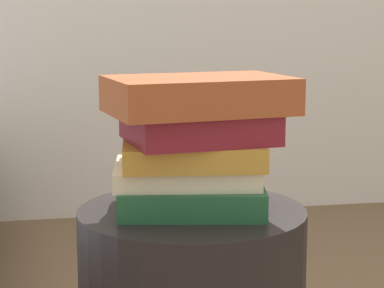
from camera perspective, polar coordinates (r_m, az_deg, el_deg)
The scene contains 5 objects.
book_forest at distance 1.22m, azimuth -0.20°, elevation -4.13°, with size 0.24×0.18×0.04m, color #1E512D.
book_cream at distance 1.22m, azimuth -0.46°, elevation -2.27°, with size 0.24×0.17×0.03m, color beige.
book_ochre at distance 1.21m, azimuth 0.14°, elevation -0.74°, with size 0.23×0.17×0.04m, color #B7842D.
book_maroon at distance 1.20m, azimuth 0.52°, elevation 1.35°, with size 0.23×0.18×0.05m, color maroon.
book_rust at distance 1.19m, azimuth 0.54°, elevation 3.84°, with size 0.29×0.19×0.06m, color #994723.
Camera 1 is at (-0.22, -1.17, 0.87)m, focal length 68.56 mm.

